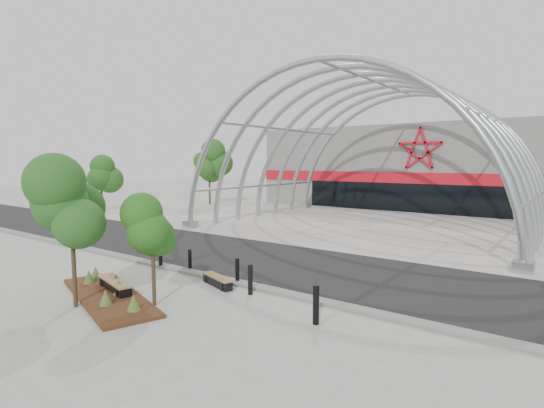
{
  "coord_description": "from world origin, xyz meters",
  "views": [
    {
      "loc": [
        11.82,
        -12.01,
        4.63
      ],
      "look_at": [
        0.0,
        4.0,
        2.6
      ],
      "focal_mm": 28.0,
      "sensor_mm": 36.0,
      "label": 1
    }
  ],
  "objects_px": {
    "street_tree_0": "(71,210)",
    "bollard_2": "(237,271)",
    "street_tree_1": "(152,224)",
    "bench_0": "(115,287)",
    "bench_1": "(217,281)"
  },
  "relations": [
    {
      "from": "bench_0",
      "to": "bollard_2",
      "type": "distance_m",
      "value": 4.37
    },
    {
      "from": "street_tree_1",
      "to": "bench_1",
      "type": "distance_m",
      "value": 3.7
    },
    {
      "from": "street_tree_1",
      "to": "bench_0",
      "type": "bearing_deg",
      "value": -179.85
    },
    {
      "from": "street_tree_0",
      "to": "street_tree_1",
      "type": "xyz_separation_m",
      "value": [
        1.92,
        1.57,
        -0.46
      ]
    },
    {
      "from": "bench_0",
      "to": "bollard_2",
      "type": "relative_size",
      "value": 2.31
    },
    {
      "from": "bench_1",
      "to": "street_tree_1",
      "type": "bearing_deg",
      "value": -93.17
    },
    {
      "from": "bench_0",
      "to": "bench_1",
      "type": "bearing_deg",
      "value": 50.14
    },
    {
      "from": "bench_1",
      "to": "street_tree_0",
      "type": "bearing_deg",
      "value": -115.55
    },
    {
      "from": "street_tree_0",
      "to": "bollard_2",
      "type": "height_order",
      "value": "street_tree_0"
    },
    {
      "from": "street_tree_0",
      "to": "bench_1",
      "type": "distance_m",
      "value": 5.62
    },
    {
      "from": "bench_1",
      "to": "bollard_2",
      "type": "distance_m",
      "value": 0.84
    },
    {
      "from": "street_tree_0",
      "to": "bollard_2",
      "type": "relative_size",
      "value": 4.44
    },
    {
      "from": "bench_1",
      "to": "bollard_2",
      "type": "bearing_deg",
      "value": 60.28
    },
    {
      "from": "street_tree_0",
      "to": "street_tree_1",
      "type": "height_order",
      "value": "street_tree_0"
    },
    {
      "from": "street_tree_1",
      "to": "bollard_2",
      "type": "bearing_deg",
      "value": 81.06
    }
  ]
}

